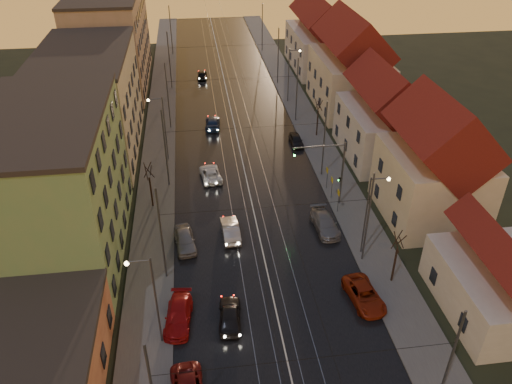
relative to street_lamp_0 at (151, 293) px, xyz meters
name	(u,v)px	position (x,y,z in m)	size (l,w,h in m)	color
ground	(285,351)	(9.10, -2.00, -4.89)	(160.00, 160.00, 0.00)	black
road	(233,121)	(9.10, 38.00, -4.87)	(16.00, 120.00, 0.04)	black
sidewalk_left	(161,125)	(-0.90, 38.00, -4.81)	(4.00, 120.00, 0.15)	#4C4C4C
sidewalk_right	(304,117)	(19.10, 38.00, -4.81)	(4.00, 120.00, 0.15)	#4C4C4C
tram_rail_0	(218,122)	(6.90, 38.00, -4.83)	(0.06, 120.00, 0.03)	gray
tram_rail_1	(228,121)	(8.33, 38.00, -4.83)	(0.06, 120.00, 0.03)	gray
tram_rail_2	(239,121)	(9.87, 38.00, -4.83)	(0.06, 120.00, 0.03)	gray
tram_rail_3	(249,120)	(11.30, 38.00, -4.83)	(0.06, 120.00, 0.03)	gray
apartment_left_0	(16,382)	(-8.40, -4.00, -2.64)	(10.00, 14.00, 4.50)	#9D553F
apartment_left_1	(54,189)	(-8.40, 12.00, 1.61)	(10.00, 18.00, 13.00)	#65955E
apartment_left_2	(90,104)	(-8.40, 32.00, 1.11)	(10.00, 20.00, 12.00)	tan
apartment_left_3	(112,40)	(-8.40, 56.00, 2.11)	(10.00, 24.00, 14.00)	#8F785C
house_right_0	(501,281)	(26.10, 0.00, -1.96)	(8.16, 10.20, 5.80)	beige
house_right_1	(434,168)	(26.10, 13.00, 0.56)	(8.67, 10.20, 10.80)	beige
house_right_2	(385,119)	(26.10, 26.00, -0.24)	(9.18, 12.24, 9.20)	beige
house_right_3	(350,69)	(26.10, 41.00, 0.92)	(9.18, 14.28, 11.50)	beige
house_right_4	(319,39)	(26.10, 59.00, 0.16)	(9.18, 16.32, 10.00)	beige
catenary_pole_r_0	(449,366)	(17.70, -8.00, -0.39)	(0.16, 0.16, 9.00)	#595B60
catenary_pole_l_1	(161,235)	(0.50, 7.00, -0.39)	(0.16, 0.16, 9.00)	#595B60
catenary_pole_r_1	(368,219)	(17.70, 7.00, -0.39)	(0.16, 0.16, 9.00)	#595B60
catenary_pole_l_2	(165,149)	(0.50, 22.00, -0.39)	(0.16, 0.16, 9.00)	#595B60
catenary_pole_r_2	(324,140)	(17.70, 22.00, -0.39)	(0.16, 0.16, 9.00)	#595B60
catenary_pole_l_3	(168,97)	(0.50, 37.00, -0.39)	(0.16, 0.16, 9.00)	#595B60
catenary_pole_r_3	(297,90)	(17.70, 37.00, -0.39)	(0.16, 0.16, 9.00)	#595B60
catenary_pole_l_4	(169,61)	(0.50, 52.00, -0.39)	(0.16, 0.16, 9.00)	#595B60
catenary_pole_r_4	(278,56)	(17.70, 52.00, -0.39)	(0.16, 0.16, 9.00)	#595B60
catenary_pole_l_5	(171,31)	(0.50, 70.00, -0.39)	(0.16, 0.16, 9.00)	#595B60
catenary_pole_r_5	(262,27)	(17.70, 70.00, -0.39)	(0.16, 0.16, 9.00)	#595B60
street_lamp_0	(151,293)	(0.00, 0.00, 0.00)	(1.75, 0.32, 8.00)	#595B60
street_lamp_1	(370,208)	(18.21, 8.00, 0.00)	(1.75, 0.32, 8.00)	#595B60
street_lamp_2	(162,123)	(0.00, 28.00, 0.00)	(1.75, 0.32, 8.00)	#595B60
street_lamp_3	(291,70)	(18.21, 44.00, 0.00)	(1.75, 0.32, 8.00)	#595B60
traffic_light_mast	(333,166)	(17.10, 16.00, -0.29)	(5.30, 0.32, 7.20)	#595B60
bare_tree_0	(150,186)	(-1.09, 18.00, -2.40)	(1.09, 1.09, 5.11)	black
bare_tree_1	(395,259)	(19.31, 4.00, -2.40)	(1.09, 1.09, 5.11)	black
bare_tree_2	(318,119)	(19.51, 32.00, -2.40)	(1.09, 1.09, 5.11)	black
driving_car_0	(230,315)	(5.43, 1.31, -4.17)	(1.68, 4.17, 1.42)	black
driving_car_1	(230,230)	(6.41, 12.06, -4.16)	(1.54, 4.43, 1.46)	#A8A8AD
driving_car_2	(210,174)	(5.12, 22.96, -4.25)	(2.10, 4.55, 1.26)	silver
driving_car_3	(213,123)	(6.14, 36.37, -4.21)	(1.90, 4.68, 1.36)	#182848
driving_car_4	(202,75)	(5.52, 55.97, -4.24)	(1.52, 3.77, 1.28)	black
parked_left_2	(178,316)	(1.54, 1.79, -4.20)	(1.91, 4.70, 1.36)	#A61012
parked_left_3	(185,240)	(2.13, 11.08, -4.14)	(1.75, 4.35, 1.48)	#929297
parked_right_0	(364,295)	(16.27, 2.10, -4.22)	(2.21, 4.79, 1.33)	maroon
parked_right_1	(325,223)	(15.53, 11.94, -4.18)	(1.98, 4.88, 1.42)	gray
parked_right_2	(296,140)	(16.34, 29.91, -4.25)	(1.50, 3.72, 1.27)	black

